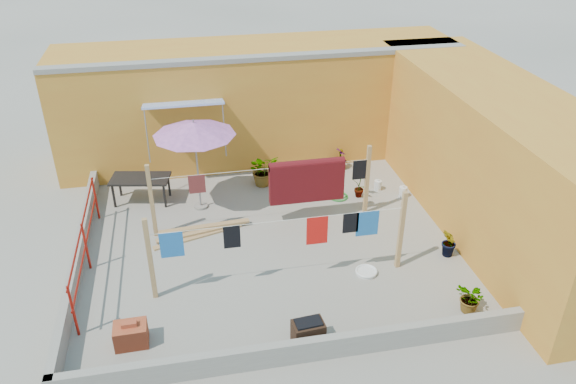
{
  "coord_description": "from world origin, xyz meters",
  "views": [
    {
      "loc": [
        -1.62,
        -10.3,
        7.22
      ],
      "look_at": [
        0.49,
        0.3,
        1.08
      ],
      "focal_mm": 35.0,
      "sensor_mm": 36.0,
      "label": 1
    }
  ],
  "objects_px": {
    "brazier": "(308,332)",
    "brick_stack": "(131,335)",
    "plant_back_a": "(263,170)",
    "water_jug_b": "(403,192)",
    "white_basin": "(366,272)",
    "water_jug_a": "(378,185)",
    "green_hose": "(338,196)",
    "patio_umbrella": "(194,129)",
    "outdoor_table": "(140,180)"
  },
  "relations": [
    {
      "from": "white_basin",
      "to": "brick_stack",
      "type": "bearing_deg",
      "value": -166.58
    },
    {
      "from": "patio_umbrella",
      "to": "plant_back_a",
      "type": "xyz_separation_m",
      "value": [
        1.71,
        0.86,
        -1.66
      ]
    },
    {
      "from": "plant_back_a",
      "to": "water_jug_b",
      "type": "bearing_deg",
      "value": -21.63
    },
    {
      "from": "brazier",
      "to": "water_jug_b",
      "type": "distance_m",
      "value": 5.78
    },
    {
      "from": "brazier",
      "to": "plant_back_a",
      "type": "xyz_separation_m",
      "value": [
        0.14,
        5.91,
        0.19
      ]
    },
    {
      "from": "water_jug_b",
      "to": "plant_back_a",
      "type": "distance_m",
      "value": 3.67
    },
    {
      "from": "white_basin",
      "to": "plant_back_a",
      "type": "height_order",
      "value": "plant_back_a"
    },
    {
      "from": "brick_stack",
      "to": "brazier",
      "type": "bearing_deg",
      "value": -10.79
    },
    {
      "from": "plant_back_a",
      "to": "brick_stack",
      "type": "bearing_deg",
      "value": -120.86
    },
    {
      "from": "plant_back_a",
      "to": "outdoor_table",
      "type": "bearing_deg",
      "value": -174.82
    },
    {
      "from": "outdoor_table",
      "to": "green_hose",
      "type": "height_order",
      "value": "outdoor_table"
    },
    {
      "from": "white_basin",
      "to": "water_jug_a",
      "type": "xyz_separation_m",
      "value": [
        1.4,
        3.34,
        0.09
      ]
    },
    {
      "from": "patio_umbrella",
      "to": "white_basin",
      "type": "distance_m",
      "value": 5.07
    },
    {
      "from": "brick_stack",
      "to": "brazier",
      "type": "height_order",
      "value": "brick_stack"
    },
    {
      "from": "brick_stack",
      "to": "water_jug_b",
      "type": "height_order",
      "value": "brick_stack"
    },
    {
      "from": "water_jug_b",
      "to": "brick_stack",
      "type": "bearing_deg",
      "value": -148.86
    },
    {
      "from": "white_basin",
      "to": "green_hose",
      "type": "distance_m",
      "value": 3.17
    },
    {
      "from": "plant_back_a",
      "to": "brazier",
      "type": "bearing_deg",
      "value": -91.36
    },
    {
      "from": "outdoor_table",
      "to": "white_basin",
      "type": "relative_size",
      "value": 3.35
    },
    {
      "from": "water_jug_a",
      "to": "outdoor_table",
      "type": "bearing_deg",
      "value": 174.35
    },
    {
      "from": "brazier",
      "to": "green_hose",
      "type": "distance_m",
      "value": 5.23
    },
    {
      "from": "brick_stack",
      "to": "water_jug_a",
      "type": "xyz_separation_m",
      "value": [
        6.08,
        4.45,
        -0.08
      ]
    },
    {
      "from": "brazier",
      "to": "white_basin",
      "type": "relative_size",
      "value": 1.25
    },
    {
      "from": "green_hose",
      "to": "plant_back_a",
      "type": "height_order",
      "value": "plant_back_a"
    },
    {
      "from": "white_basin",
      "to": "plant_back_a",
      "type": "bearing_deg",
      "value": 109.51
    },
    {
      "from": "green_hose",
      "to": "plant_back_a",
      "type": "bearing_deg",
      "value": 149.37
    },
    {
      "from": "patio_umbrella",
      "to": "green_hose",
      "type": "height_order",
      "value": "patio_umbrella"
    },
    {
      "from": "brick_stack",
      "to": "brazier",
      "type": "distance_m",
      "value": 3.1
    },
    {
      "from": "brazier",
      "to": "green_hose",
      "type": "height_order",
      "value": "brazier"
    },
    {
      "from": "patio_umbrella",
      "to": "brazier",
      "type": "bearing_deg",
      "value": -72.73
    },
    {
      "from": "brick_stack",
      "to": "white_basin",
      "type": "bearing_deg",
      "value": 13.42
    },
    {
      "from": "water_jug_a",
      "to": "brick_stack",
      "type": "bearing_deg",
      "value": -143.78
    },
    {
      "from": "water_jug_b",
      "to": "water_jug_a",
      "type": "bearing_deg",
      "value": 137.29
    },
    {
      "from": "brazier",
      "to": "white_basin",
      "type": "xyz_separation_m",
      "value": [
        1.63,
        1.7,
        -0.2
      ]
    },
    {
      "from": "white_basin",
      "to": "water_jug_a",
      "type": "relative_size",
      "value": 1.51
    },
    {
      "from": "patio_umbrella",
      "to": "brick_stack",
      "type": "distance_m",
      "value": 5.07
    },
    {
      "from": "outdoor_table",
      "to": "water_jug_a",
      "type": "distance_m",
      "value": 6.07
    },
    {
      "from": "brazier",
      "to": "plant_back_a",
      "type": "distance_m",
      "value": 5.92
    },
    {
      "from": "brick_stack",
      "to": "white_basin",
      "type": "relative_size",
      "value": 1.25
    },
    {
      "from": "outdoor_table",
      "to": "water_jug_a",
      "type": "bearing_deg",
      "value": -5.65
    },
    {
      "from": "patio_umbrella",
      "to": "brick_stack",
      "type": "xyz_separation_m",
      "value": [
        -1.48,
        -4.47,
        -1.88
      ]
    },
    {
      "from": "patio_umbrella",
      "to": "water_jug_b",
      "type": "relative_size",
      "value": 7.29
    },
    {
      "from": "water_jug_b",
      "to": "green_hose",
      "type": "height_order",
      "value": "water_jug_b"
    },
    {
      "from": "outdoor_table",
      "to": "brick_stack",
      "type": "bearing_deg",
      "value": -90.68
    },
    {
      "from": "brazier",
      "to": "brick_stack",
      "type": "bearing_deg",
      "value": 169.21
    },
    {
      "from": "patio_umbrella",
      "to": "water_jug_b",
      "type": "bearing_deg",
      "value": -5.43
    },
    {
      "from": "brazier",
      "to": "water_jug_a",
      "type": "xyz_separation_m",
      "value": [
        3.03,
        5.03,
        -0.11
      ]
    },
    {
      "from": "brick_stack",
      "to": "water_jug_b",
      "type": "relative_size",
      "value": 1.81
    },
    {
      "from": "patio_umbrella",
      "to": "white_basin",
      "type": "relative_size",
      "value": 5.05
    },
    {
      "from": "patio_umbrella",
      "to": "outdoor_table",
      "type": "xyz_separation_m",
      "value": [
        -1.42,
        0.58,
        -1.49
      ]
    }
  ]
}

